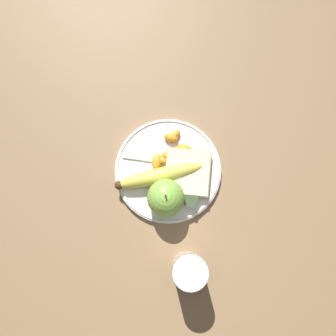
{
  "coord_description": "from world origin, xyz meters",
  "views": [
    {
      "loc": [
        0.13,
        0.05,
        0.71
      ],
      "look_at": [
        0.0,
        0.0,
        0.03
      ],
      "focal_mm": 35.0,
      "sensor_mm": 36.0,
      "label": 1
    }
  ],
  "objects_px": {
    "juice_glass": "(188,269)",
    "bread_slice": "(187,173)",
    "jam_packet": "(190,197)",
    "banana": "(159,176)",
    "plate": "(168,170)",
    "fork": "(166,161)",
    "apple": "(166,198)"
  },
  "relations": [
    {
      "from": "plate",
      "to": "fork",
      "type": "bearing_deg",
      "value": -147.89
    },
    {
      "from": "plate",
      "to": "banana",
      "type": "relative_size",
      "value": 1.31
    },
    {
      "from": "banana",
      "to": "fork",
      "type": "xyz_separation_m",
      "value": [
        -0.04,
        0.0,
        -0.01
      ]
    },
    {
      "from": "bread_slice",
      "to": "fork",
      "type": "xyz_separation_m",
      "value": [
        -0.01,
        -0.05,
        -0.01
      ]
    },
    {
      "from": "juice_glass",
      "to": "fork",
      "type": "distance_m",
      "value": 0.23
    },
    {
      "from": "banana",
      "to": "jam_packet",
      "type": "relative_size",
      "value": 4.07
    },
    {
      "from": "apple",
      "to": "jam_packet",
      "type": "relative_size",
      "value": 1.98
    },
    {
      "from": "plate",
      "to": "banana",
      "type": "bearing_deg",
      "value": -26.96
    },
    {
      "from": "apple",
      "to": "bread_slice",
      "type": "distance_m",
      "value": 0.08
    },
    {
      "from": "apple",
      "to": "banana",
      "type": "height_order",
      "value": "apple"
    },
    {
      "from": "juice_glass",
      "to": "jam_packet",
      "type": "height_order",
      "value": "juice_glass"
    },
    {
      "from": "apple",
      "to": "plate",
      "type": "bearing_deg",
      "value": -162.79
    },
    {
      "from": "plate",
      "to": "apple",
      "type": "height_order",
      "value": "apple"
    },
    {
      "from": "juice_glass",
      "to": "bread_slice",
      "type": "bearing_deg",
      "value": -159.21
    },
    {
      "from": "plate",
      "to": "apple",
      "type": "distance_m",
      "value": 0.08
    },
    {
      "from": "plate",
      "to": "jam_packet",
      "type": "height_order",
      "value": "jam_packet"
    },
    {
      "from": "bread_slice",
      "to": "fork",
      "type": "bearing_deg",
      "value": -99.47
    },
    {
      "from": "plate",
      "to": "fork",
      "type": "relative_size",
      "value": 1.43
    },
    {
      "from": "jam_packet",
      "to": "fork",
      "type": "bearing_deg",
      "value": -125.83
    },
    {
      "from": "jam_packet",
      "to": "apple",
      "type": "bearing_deg",
      "value": -62.98
    },
    {
      "from": "plate",
      "to": "juice_glass",
      "type": "relative_size",
      "value": 2.04
    },
    {
      "from": "plate",
      "to": "bread_slice",
      "type": "relative_size",
      "value": 1.91
    },
    {
      "from": "plate",
      "to": "bread_slice",
      "type": "xyz_separation_m",
      "value": [
        -0.01,
        0.04,
        0.02
      ]
    },
    {
      "from": "juice_glass",
      "to": "banana",
      "type": "xyz_separation_m",
      "value": [
        -0.15,
        -0.12,
        -0.02
      ]
    },
    {
      "from": "banana",
      "to": "jam_packet",
      "type": "height_order",
      "value": "banana"
    },
    {
      "from": "plate",
      "to": "bread_slice",
      "type": "height_order",
      "value": "bread_slice"
    },
    {
      "from": "plate",
      "to": "banana",
      "type": "xyz_separation_m",
      "value": [
        0.02,
        -0.01,
        0.02
      ]
    },
    {
      "from": "juice_glass",
      "to": "bread_slice",
      "type": "distance_m",
      "value": 0.2
    },
    {
      "from": "jam_packet",
      "to": "juice_glass",
      "type": "bearing_deg",
      "value": 18.37
    },
    {
      "from": "juice_glass",
      "to": "jam_packet",
      "type": "distance_m",
      "value": 0.15
    },
    {
      "from": "bread_slice",
      "to": "jam_packet",
      "type": "bearing_deg",
      "value": 27.57
    },
    {
      "from": "juice_glass",
      "to": "banana",
      "type": "height_order",
      "value": "juice_glass"
    }
  ]
}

